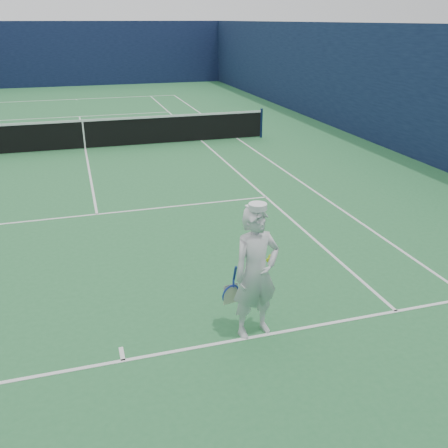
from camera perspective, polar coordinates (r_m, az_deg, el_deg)
The scene contains 5 objects.
ground at distance 17.84m, azimuth -15.56°, elevation 8.23°, with size 80.00×80.00×0.00m, color #2B723D.
court_markings at distance 17.84m, azimuth -15.57°, elevation 8.25°, with size 11.03×23.83×0.01m.
windscreen_fence at distance 17.49m, azimuth -16.26°, elevation 14.58°, with size 20.12×36.12×4.00m.
tennis_net at distance 17.72m, azimuth -15.75°, elevation 9.97°, with size 12.88×0.09×1.07m.
tennis_player at distance 6.78m, azimuth 3.66°, elevation -5.58°, with size 0.84×0.57×1.94m.
Camera 1 is at (-0.27, -17.36, 4.13)m, focal length 40.00 mm.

